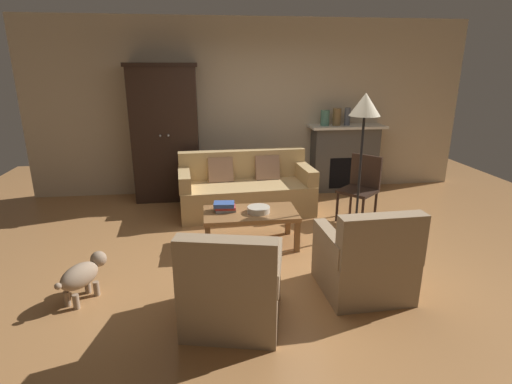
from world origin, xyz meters
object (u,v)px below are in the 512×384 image
Objects in this scene: fireplace at (344,157)px; mantel_vase_slate at (347,117)px; book_stack at (225,207)px; mantel_vase_bronze at (337,117)px; armchair_near_left at (232,289)px; mantel_vase_jade at (325,118)px; side_chair_wooden at (361,184)px; armchair_near_right at (365,262)px; floor_lamp at (364,114)px; armoire at (166,133)px; couch at (246,190)px; fruit_bowl at (259,210)px; dog at (82,275)px; coffee_table at (250,216)px.

mantel_vase_slate is at bearing -90.00° from fireplace.
mantel_vase_bronze reaches higher than book_stack.
fireplace is 1.37× the size of armchair_near_left.
mantel_vase_jade is 0.27× the size of armchair_near_left.
mantel_vase_jade is 1.57m from side_chair_wooden.
fireplace reaches higher than armchair_near_right.
book_stack is at bearing -137.73° from mantel_vase_slate.
mantel_vase_jade is 0.14× the size of floor_lamp.
armoire reaches higher than fireplace.
mantel_vase_jade is (1.40, 0.84, 0.93)m from couch.
armchair_near_left is at bearing -131.88° from side_chair_wooden.
armchair_near_right is (0.87, -2.38, -0.00)m from couch.
couch is at bearing 81.66° from armchair_near_left.
armoire is 2.40m from fruit_bowl.
mantel_vase_bronze is 0.55× the size of dog.
dog is (-3.27, -1.62, -0.27)m from side_chair_wooden.
armchair_near_right is at bearing -109.89° from side_chair_wooden.
side_chair_wooden is at bearing 48.12° from armchair_near_left.
couch is at bearing -149.05° from mantel_vase_jade.
fruit_bowl is 0.53× the size of dog.
fruit_bowl is (1.19, -1.99, -0.60)m from armoire.
mantel_vase_jade is at bearing 95.70° from side_chair_wooden.
armchair_near_left is (-1.80, -3.53, -0.93)m from mantel_vase_jade.
mantel_vase_jade reaches higher than book_stack.
floor_lamp reaches higher than mantel_vase_bronze.
armoire is at bearing -178.49° from fireplace.
floor_lamp is at bearing -104.60° from fireplace.
dog is at bearing -136.23° from mantel_vase_jade.
mantel_vase_bronze reaches higher than dog.
side_chair_wooden is at bearing 16.81° from book_stack.
book_stack is 1.95m from floor_lamp.
armoire is 3.13m from floor_lamp.
fruit_bowl reaches higher than coffee_table.
side_chair_wooden is (1.54, -0.54, 0.19)m from couch.
mantel_vase_jade is (1.38, 2.05, 0.79)m from fruit_bowl.
floor_lamp reaches higher than book_stack.
couch is 2.08m from floor_lamp.
book_stack is 0.93× the size of mantel_vase_slate.
mantel_vase_bronze is 0.31× the size of side_chair_wooden.
couch is at bearing 86.66° from coffee_table.
armchair_near_right is at bearing -51.97° from coffee_table.
armchair_near_right is 1.80m from floor_lamp.
coffee_table reaches higher than dog.
floor_lamp reaches higher than couch.
couch is at bearing 71.70° from book_stack.
dog is at bearing -160.90° from floor_lamp.
side_chair_wooden is (1.51, 0.67, 0.06)m from fruit_bowl.
couch is (-1.78, -0.86, -0.25)m from fireplace.
fruit_bowl is 1.06× the size of mantel_vase_jade.
book_stack is at bearing 179.78° from floor_lamp.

